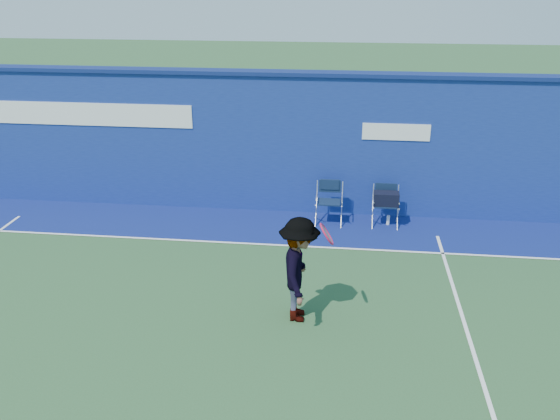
# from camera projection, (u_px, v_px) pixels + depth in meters

# --- Properties ---
(ground) EXTENTS (80.00, 80.00, 0.00)m
(ground) POSITION_uv_depth(u_px,v_px,m) (164.00, 332.00, 8.83)
(ground) COLOR #2B512B
(ground) RESTS_ON ground
(stadium_wall) EXTENTS (24.00, 0.50, 3.08)m
(stadium_wall) POSITION_uv_depth(u_px,v_px,m) (229.00, 140.00, 13.05)
(stadium_wall) COLOR navy
(stadium_wall) RESTS_ON ground
(out_of_bounds_strip) EXTENTS (24.00, 1.80, 0.01)m
(out_of_bounds_strip) POSITION_uv_depth(u_px,v_px,m) (221.00, 224.00, 12.61)
(out_of_bounds_strip) COLOR navy
(out_of_bounds_strip) RESTS_ON ground
(court_lines) EXTENTS (24.00, 12.00, 0.01)m
(court_lines) POSITION_uv_depth(u_px,v_px,m) (175.00, 310.00, 9.38)
(court_lines) COLOR white
(court_lines) RESTS_ON out_of_bounds_strip
(directors_chair_left) EXTENTS (0.54, 0.50, 0.91)m
(directors_chair_left) POSITION_uv_depth(u_px,v_px,m) (329.00, 210.00, 12.58)
(directors_chair_left) COLOR silver
(directors_chair_left) RESTS_ON ground
(directors_chair_right) EXTENTS (0.52, 0.47, 0.87)m
(directors_chair_right) POSITION_uv_depth(u_px,v_px,m) (385.00, 210.00, 12.43)
(directors_chair_right) COLOR silver
(directors_chair_right) RESTS_ON ground
(water_bottle) EXTENTS (0.07, 0.07, 0.21)m
(water_bottle) POSITION_uv_depth(u_px,v_px,m) (388.00, 220.00, 12.56)
(water_bottle) COLOR silver
(water_bottle) RESTS_ON ground
(tennis_player) EXTENTS (0.87, 1.10, 1.66)m
(tennis_player) POSITION_uv_depth(u_px,v_px,m) (299.00, 270.00, 8.91)
(tennis_player) COLOR #EA4738
(tennis_player) RESTS_ON ground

